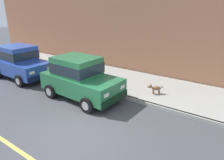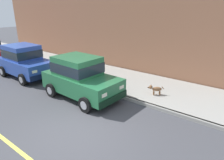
{
  "view_description": "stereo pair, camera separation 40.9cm",
  "coord_description": "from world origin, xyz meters",
  "views": [
    {
      "loc": [
        -3.96,
        -4.1,
        3.92
      ],
      "look_at": [
        2.99,
        0.77,
        0.85
      ],
      "focal_mm": 32.22,
      "sensor_mm": 36.0,
      "label": 1
    },
    {
      "loc": [
        -3.71,
        -4.43,
        3.92
      ],
      "look_at": [
        2.99,
        0.77,
        0.85
      ],
      "focal_mm": 32.22,
      "sensor_mm": 36.0,
      "label": 2
    }
  ],
  "objects": [
    {
      "name": "ground_plane",
      "position": [
        0.0,
        0.0,
        0.0
      ],
      "size": [
        80.0,
        80.0,
        0.0
      ],
      "primitive_type": "plane",
      "color": "#424247"
    },
    {
      "name": "curb",
      "position": [
        3.2,
        0.0,
        0.07
      ],
      "size": [
        0.16,
        64.0,
        0.14
      ],
      "primitive_type": "cube",
      "color": "gray",
      "rests_on": "ground"
    },
    {
      "name": "sidewalk",
      "position": [
        5.0,
        0.0,
        0.07
      ],
      "size": [
        3.6,
        64.0,
        0.14
      ],
      "primitive_type": "cube",
      "color": "#99968E",
      "rests_on": "ground"
    },
    {
      "name": "lane_centre_line",
      "position": [
        -1.6,
        0.0,
        0.0
      ],
      "size": [
        0.12,
        57.6,
        0.01
      ],
      "primitive_type": "cube",
      "color": "#E0D64C",
      "rests_on": "ground"
    },
    {
      "name": "car_green_hatchback",
      "position": [
        2.16,
        1.95,
        0.98
      ],
      "size": [
        2.06,
        3.86,
        1.88
      ],
      "color": "#23663D",
      "rests_on": "ground"
    },
    {
      "name": "car_blue_hatchback",
      "position": [
        2.19,
        6.69,
        0.98
      ],
      "size": [
        2.01,
        3.83,
        1.88
      ],
      "color": "#28479E",
      "rests_on": "ground"
    },
    {
      "name": "dog_brown",
      "position": [
        4.19,
        -0.81,
        0.43
      ],
      "size": [
        0.5,
        0.63,
        0.49
      ],
      "color": "brown",
      "rests_on": "sidewalk"
    },
    {
      "name": "fire_hydrant",
      "position": [
        3.65,
        2.58,
        0.48
      ],
      "size": [
        0.34,
        0.24,
        0.72
      ],
      "color": "gold",
      "rests_on": "sidewalk"
    },
    {
      "name": "building_facade",
      "position": [
        7.1,
        6.01,
        2.43
      ],
      "size": [
        0.5,
        20.0,
        4.86
      ],
      "primitive_type": "cube",
      "color": "#8C5B42",
      "rests_on": "ground"
    }
  ]
}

